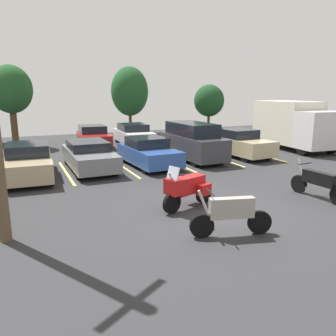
# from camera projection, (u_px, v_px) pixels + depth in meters

# --- Properties ---
(ground) EXTENTS (44.00, 44.00, 0.10)m
(ground) POSITION_uv_depth(u_px,v_px,m) (212.00, 211.00, 10.68)
(ground) COLOR #2D2D30
(motorcycle_touring) EXTENTS (2.07, 1.15, 1.47)m
(motorcycle_touring) POSITION_uv_depth(u_px,v_px,m) (187.00, 188.00, 10.63)
(motorcycle_touring) COLOR black
(motorcycle_touring) RESTS_ON ground
(motorcycle_second) EXTENTS (2.14, 0.81, 1.28)m
(motorcycle_second) POSITION_uv_depth(u_px,v_px,m) (231.00, 214.00, 8.62)
(motorcycle_second) COLOR black
(motorcycle_second) RESTS_ON ground
(motorcycle_third) EXTENTS (0.62, 2.33, 1.31)m
(motorcycle_third) POSITION_uv_depth(u_px,v_px,m) (318.00, 183.00, 11.69)
(motorcycle_third) COLOR black
(motorcycle_third) RESTS_ON ground
(parking_stripes) EXTENTS (16.74, 4.99, 0.01)m
(parking_stripes) POSITION_uv_depth(u_px,v_px,m) (123.00, 167.00, 16.72)
(parking_stripes) COLOR #EAE066
(parking_stripes) RESTS_ON ground
(car_tan) EXTENTS (2.10, 4.81, 1.48)m
(car_tan) POSITION_uv_depth(u_px,v_px,m) (29.00, 161.00, 14.57)
(car_tan) COLOR tan
(car_tan) RESTS_ON ground
(car_grey) EXTENTS (1.90, 4.91, 1.37)m
(car_grey) POSITION_uv_depth(u_px,v_px,m) (89.00, 155.00, 16.14)
(car_grey) COLOR slate
(car_grey) RESTS_ON ground
(car_blue) EXTENTS (2.08, 4.32, 1.43)m
(car_blue) POSITION_uv_depth(u_px,v_px,m) (148.00, 152.00, 16.89)
(car_blue) COLOR #2D519E
(car_blue) RESTS_ON ground
(car_charcoal) EXTENTS (1.82, 4.90, 2.03)m
(car_charcoal) POSITION_uv_depth(u_px,v_px,m) (192.00, 141.00, 18.39)
(car_charcoal) COLOR #38383D
(car_charcoal) RESTS_ON ground
(car_champagne) EXTENTS (2.04, 4.36, 1.56)m
(car_champagne) POSITION_uv_depth(u_px,v_px,m) (240.00, 143.00, 19.41)
(car_champagne) COLOR #C1B289
(car_champagne) RESTS_ON ground
(car_far_red) EXTENTS (2.08, 4.31, 1.43)m
(car_far_red) POSITION_uv_depth(u_px,v_px,m) (93.00, 136.00, 22.95)
(car_far_red) COLOR maroon
(car_far_red) RESTS_ON ground
(car_far_white) EXTENTS (2.17, 4.59, 1.47)m
(car_far_white) POSITION_uv_depth(u_px,v_px,m) (134.00, 135.00, 23.70)
(car_far_white) COLOR white
(car_far_white) RESTS_ON ground
(box_truck) EXTENTS (3.00, 6.21, 3.07)m
(box_truck) POSITION_uv_depth(u_px,v_px,m) (294.00, 124.00, 21.86)
(box_truck) COLOR silver
(box_truck) RESTS_ON ground
(tree_far_right) EXTENTS (3.30, 3.30, 5.88)m
(tree_far_right) POSITION_uv_depth(u_px,v_px,m) (130.00, 91.00, 29.95)
(tree_far_right) COLOR #4C3823
(tree_far_right) RESTS_ON ground
(tree_rear) EXTENTS (2.77, 2.77, 4.35)m
(tree_rear) POSITION_uv_depth(u_px,v_px,m) (209.00, 101.00, 31.04)
(tree_rear) COLOR #4C3823
(tree_rear) RESTS_ON ground
(tree_center) EXTENTS (2.74, 2.74, 5.40)m
(tree_center) POSITION_uv_depth(u_px,v_px,m) (11.00, 90.00, 21.91)
(tree_center) COLOR #4C3823
(tree_center) RESTS_ON ground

